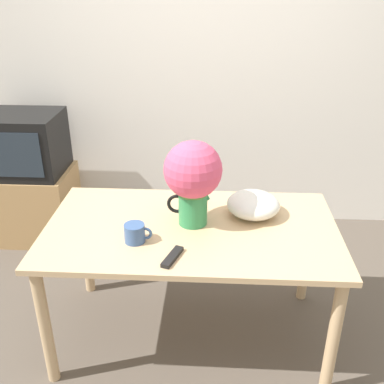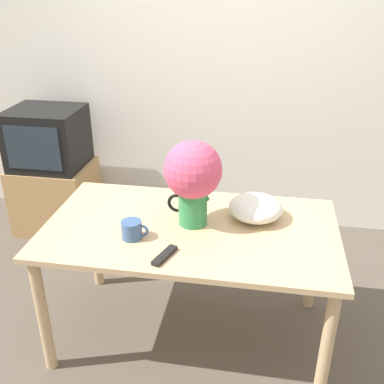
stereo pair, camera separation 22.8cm
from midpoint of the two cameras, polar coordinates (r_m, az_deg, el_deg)
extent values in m
plane|color=brown|center=(2.66, 1.96, -19.82)|extent=(12.00, 12.00, 0.00)
cube|color=silver|center=(3.51, 6.04, 15.97)|extent=(8.00, 0.05, 2.60)
cube|color=tan|center=(2.34, 2.60, -4.78)|extent=(1.51, 0.85, 0.03)
cylinder|color=tan|center=(2.44, -15.84, -14.93)|extent=(0.06, 0.06, 0.69)
cylinder|color=tan|center=(2.30, 19.56, -18.51)|extent=(0.06, 0.06, 0.69)
cylinder|color=tan|center=(2.98, -10.11, -5.97)|extent=(0.06, 0.06, 0.69)
cylinder|color=tan|center=(2.87, 17.50, -8.26)|extent=(0.06, 0.06, 0.69)
cylinder|color=#2D844C|center=(2.31, 2.86, -1.85)|extent=(0.15, 0.15, 0.20)
cone|color=#2D844C|center=(2.28, 4.49, -0.42)|extent=(0.05, 0.05, 0.05)
torus|color=black|center=(2.32, 0.94, -1.49)|extent=(0.11, 0.02, 0.11)
sphere|color=#3D7033|center=(2.25, 2.95, 1.57)|extent=(0.22, 0.22, 0.22)
sphere|color=#DB4C70|center=(2.23, 2.98, 2.78)|extent=(0.30, 0.30, 0.30)
cylinder|color=#385689|center=(2.22, -4.74, -4.83)|extent=(0.10, 0.10, 0.09)
torus|color=#385689|center=(2.21, -3.40, -4.95)|extent=(0.07, 0.01, 0.07)
ellipsoid|color=silver|center=(2.42, 10.76, -2.05)|extent=(0.29, 0.29, 0.13)
cube|color=black|center=(2.08, -0.36, -8.16)|extent=(0.09, 0.17, 0.02)
cube|color=tan|center=(3.77, -15.23, -0.58)|extent=(0.59, 0.49, 0.55)
cube|color=black|center=(3.58, -16.16, 6.59)|extent=(0.53, 0.46, 0.45)
cube|color=#232D38|center=(3.38, -17.79, 5.24)|extent=(0.42, 0.01, 0.32)
camera|label=1|loc=(0.11, -87.14, 1.40)|focal=42.00mm
camera|label=2|loc=(0.11, 92.86, -1.40)|focal=42.00mm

